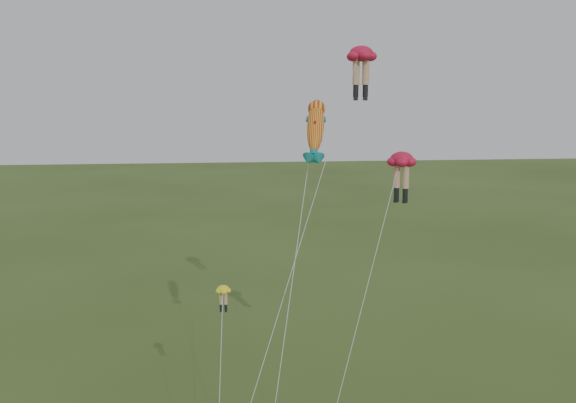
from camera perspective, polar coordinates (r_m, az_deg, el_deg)
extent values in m
ellipsoid|color=red|center=(35.95, 6.53, 12.94)|extent=(1.88, 1.88, 0.86)
cylinder|color=tan|center=(35.87, 6.07, 11.33)|extent=(0.38, 0.38, 1.31)
cylinder|color=black|center=(35.85, 6.04, 9.75)|extent=(0.30, 0.30, 0.66)
cube|color=black|center=(35.85, 6.03, 9.07)|extent=(0.25, 0.40, 0.19)
cylinder|color=tan|center=(35.93, 6.92, 11.31)|extent=(0.38, 0.38, 1.31)
cylinder|color=black|center=(35.91, 6.89, 9.74)|extent=(0.30, 0.30, 0.66)
cube|color=black|center=(35.91, 6.88, 9.06)|extent=(0.25, 0.40, 0.19)
cylinder|color=silver|center=(30.09, 0.60, -5.31)|extent=(8.79, 12.25, 20.64)
ellipsoid|color=red|center=(32.81, 10.08, 3.74)|extent=(2.11, 2.11, 0.76)
cylinder|color=tan|center=(32.98, 9.65, 2.22)|extent=(0.34, 0.34, 1.16)
cylinder|color=black|center=(33.10, 9.61, 0.72)|extent=(0.26, 0.26, 0.58)
cube|color=black|center=(33.15, 9.59, 0.09)|extent=(0.35, 0.39, 0.17)
cylinder|color=tan|center=(32.84, 10.42, 2.17)|extent=(0.34, 0.34, 1.16)
cylinder|color=black|center=(32.96, 10.38, 0.67)|extent=(0.26, 0.26, 0.58)
cube|color=black|center=(33.01, 10.36, 0.02)|extent=(0.35, 0.39, 0.17)
cylinder|color=silver|center=(30.32, 6.23, -10.65)|extent=(5.86, 7.12, 15.18)
ellipsoid|color=yellow|center=(31.38, -5.79, -7.76)|extent=(0.89, 0.89, 0.39)
cylinder|color=tan|center=(31.54, -5.99, -8.55)|extent=(0.17, 0.17, 0.59)
cylinder|color=black|center=(31.68, -5.98, -9.31)|extent=(0.13, 0.13, 0.30)
cube|color=black|center=(31.74, -5.97, -9.64)|extent=(0.12, 0.19, 0.09)
cylinder|color=tan|center=(31.50, -5.56, -8.56)|extent=(0.17, 0.17, 0.59)
cylinder|color=black|center=(31.64, -5.55, -9.33)|extent=(0.13, 0.13, 0.30)
cube|color=black|center=(31.70, -5.54, -9.65)|extent=(0.12, 0.19, 0.09)
ellipsoid|color=yellow|center=(30.38, 2.47, 6.78)|extent=(1.49, 2.92, 2.96)
sphere|color=yellow|center=(30.38, 2.47, 6.78)|extent=(1.16, 1.44, 1.27)
cone|color=#127A7A|center=(30.38, 2.47, 6.78)|extent=(0.95, 1.34, 1.19)
cone|color=#127A7A|center=(30.38, 2.47, 6.78)|extent=(0.95, 1.34, 1.19)
cone|color=#127A7A|center=(30.38, 2.47, 6.78)|extent=(0.54, 0.75, 0.66)
cone|color=#127A7A|center=(30.38, 2.47, 6.78)|extent=(0.54, 0.75, 0.66)
cone|color=#AF1218|center=(30.38, 2.47, 6.78)|extent=(0.58, 0.75, 0.66)
cylinder|color=silver|center=(28.46, -0.01, -10.46)|extent=(3.42, 6.81, 16.58)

